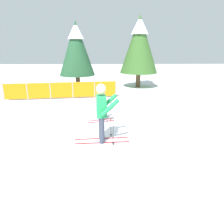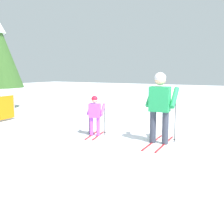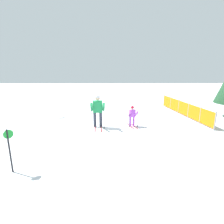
{
  "view_description": "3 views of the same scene",
  "coord_description": "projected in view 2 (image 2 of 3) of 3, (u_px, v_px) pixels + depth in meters",
  "views": [
    {
      "loc": [
        0.44,
        -6.18,
        2.93
      ],
      "look_at": [
        0.58,
        1.07,
        0.71
      ],
      "focal_mm": 35.0,
      "sensor_mm": 36.0,
      "label": 1
    },
    {
      "loc": [
        -6.53,
        -2.26,
        1.89
      ],
      "look_at": [
        -0.07,
        1.46,
        0.78
      ],
      "focal_mm": 45.0,
      "sensor_mm": 36.0,
      "label": 2
    },
    {
      "loc": [
        9.55,
        0.9,
        3.16
      ],
      "look_at": [
        0.56,
        1.01,
        0.93
      ],
      "focal_mm": 28.0,
      "sensor_mm": 36.0,
      "label": 3
    }
  ],
  "objects": [
    {
      "name": "skier_adult",
      "position": [
        160.0,
        101.0,
        7.17
      ],
      "size": [
        1.76,
        0.81,
        1.84
      ],
      "rotation": [
        0.0,
        0.0,
        0.08
      ],
      "color": "maroon",
      "rests_on": "ground_plane"
    },
    {
      "name": "skier_child",
      "position": [
        95.0,
        112.0,
        8.08
      ],
      "size": [
        1.13,
        0.6,
        1.17
      ],
      "rotation": [
        0.0,
        0.0,
        0.27
      ],
      "color": "maroon",
      "rests_on": "ground_plane"
    },
    {
      "name": "ground_plane",
      "position": [
        164.0,
        147.0,
        6.99
      ],
      "size": [
        60.0,
        60.0,
        0.0
      ],
      "primitive_type": "plane",
      "color": "white"
    }
  ]
}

